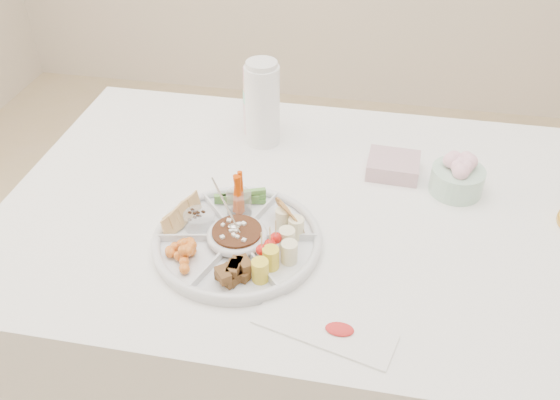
# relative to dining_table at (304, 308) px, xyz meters

# --- Properties ---
(floor) EXTENTS (4.00, 4.00, 0.00)m
(floor) POSITION_rel_dining_table_xyz_m (0.00, 0.00, -0.38)
(floor) COLOR tan
(floor) RESTS_ON ground
(dining_table) EXTENTS (1.52, 1.02, 0.76)m
(dining_table) POSITION_rel_dining_table_xyz_m (0.00, 0.00, 0.00)
(dining_table) COLOR white
(dining_table) RESTS_ON floor
(party_tray) EXTENTS (0.45, 0.45, 0.04)m
(party_tray) POSITION_rel_dining_table_xyz_m (-0.14, -0.18, 0.40)
(party_tray) COLOR silver
(party_tray) RESTS_ON dining_table
(bean_dip) EXTENTS (0.13, 0.13, 0.04)m
(bean_dip) POSITION_rel_dining_table_xyz_m (-0.14, -0.18, 0.41)
(bean_dip) COLOR #361F0F
(bean_dip) RESTS_ON party_tray
(tortillas) EXTENTS (0.12, 0.12, 0.06)m
(tortillas) POSITION_rel_dining_table_xyz_m (-0.04, -0.09, 0.42)
(tortillas) COLOR #AE7E4F
(tortillas) RESTS_ON party_tray
(carrot_cucumber) EXTENTS (0.14, 0.14, 0.11)m
(carrot_cucumber) POSITION_rel_dining_table_xyz_m (-0.16, -0.05, 0.44)
(carrot_cucumber) COLOR #CC3E00
(carrot_cucumber) RESTS_ON party_tray
(pita_raisins) EXTENTS (0.12, 0.12, 0.05)m
(pita_raisins) POSITION_rel_dining_table_xyz_m (-0.26, -0.14, 0.42)
(pita_raisins) COLOR tan
(pita_raisins) RESTS_ON party_tray
(cherries) EXTENTS (0.12, 0.12, 0.04)m
(cherries) POSITION_rel_dining_table_xyz_m (-0.23, -0.27, 0.42)
(cherries) COLOR orange
(cherries) RESTS_ON party_tray
(granola_chunks) EXTENTS (0.13, 0.13, 0.05)m
(granola_chunks) POSITION_rel_dining_table_xyz_m (-0.11, -0.31, 0.42)
(granola_chunks) COLOR brown
(granola_chunks) RESTS_ON party_tray
(banana_tomato) EXTENTS (0.14, 0.14, 0.10)m
(banana_tomato) POSITION_rel_dining_table_xyz_m (-0.01, -0.22, 0.44)
(banana_tomato) COLOR #D3C068
(banana_tomato) RESTS_ON party_tray
(cup_stack) EXTENTS (0.10, 0.10, 0.22)m
(cup_stack) POSITION_rel_dining_table_xyz_m (-0.20, 0.32, 0.49)
(cup_stack) COLOR silver
(cup_stack) RESTS_ON dining_table
(thermos) EXTENTS (0.12, 0.12, 0.25)m
(thermos) POSITION_rel_dining_table_xyz_m (-0.17, 0.27, 0.50)
(thermos) COLOR white
(thermos) RESTS_ON dining_table
(flower_bowl) EXTENTS (0.14, 0.14, 0.10)m
(flower_bowl) POSITION_rel_dining_table_xyz_m (0.36, 0.13, 0.43)
(flower_bowl) COLOR #AECFBF
(flower_bowl) RESTS_ON dining_table
(napkin_stack) EXTENTS (0.14, 0.12, 0.04)m
(napkin_stack) POSITION_rel_dining_table_xyz_m (0.20, 0.18, 0.40)
(napkin_stack) COLOR #BF98A2
(napkin_stack) RESTS_ON dining_table
(placemat) EXTENTS (0.29, 0.16, 0.01)m
(placemat) POSITION_rel_dining_table_xyz_m (0.09, -0.39, 0.38)
(placemat) COLOR white
(placemat) RESTS_ON dining_table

